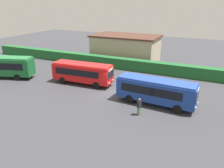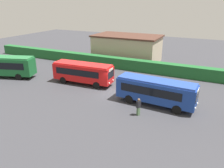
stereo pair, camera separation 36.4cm
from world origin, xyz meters
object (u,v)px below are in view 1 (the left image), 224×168
at_px(bus_green, 1,66).
at_px(bus_red, 82,72).
at_px(person_left, 79,71).
at_px(person_center, 139,106).
at_px(bus_blue, 156,90).

distance_m(bus_green, bus_red, 13.12).
relative_size(bus_green, bus_red, 1.14).
height_order(person_left, person_center, person_center).
height_order(bus_red, person_center, bus_red).
distance_m(person_left, person_center, 14.68).
bearing_deg(person_center, person_left, -7.85).
xyz_separation_m(bus_green, bus_red, (12.78, 2.96, -0.16)).
xyz_separation_m(bus_red, person_left, (-2.16, 2.38, -0.84)).
distance_m(bus_green, person_left, 11.93).
height_order(bus_blue, person_center, bus_blue).
bearing_deg(person_left, bus_red, -146.67).
height_order(bus_green, person_center, bus_green).
relative_size(bus_red, bus_blue, 0.98).
bearing_deg(bus_red, bus_blue, -14.59).
distance_m(bus_red, person_left, 3.32).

